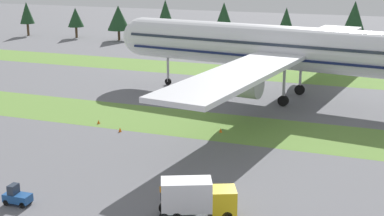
# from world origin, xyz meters

# --- Properties ---
(grass_strip_near) EXTENTS (320.00, 12.57, 0.01)m
(grass_strip_near) POSITION_xyz_m (0.00, 36.41, 0.00)
(grass_strip_near) COLOR olive
(grass_strip_near) RESTS_ON ground
(grass_strip_far) EXTENTS (320.00, 12.57, 0.01)m
(grass_strip_far) POSITION_xyz_m (0.00, 73.55, 0.00)
(grass_strip_far) COLOR olive
(grass_strip_far) RESTS_ON ground
(airliner) EXTENTS (60.30, 74.76, 24.03)m
(airliner) POSITION_xyz_m (9.07, 54.77, 8.62)
(airliner) COLOR white
(airliner) RESTS_ON ground
(baggage_tug) EXTENTS (2.64, 1.38, 1.97)m
(baggage_tug) POSITION_xyz_m (-5.52, 5.98, 0.81)
(baggage_tug) COLOR #1E4C8E
(baggage_tug) RESTS_ON ground
(catering_truck) EXTENTS (7.29, 4.90, 3.58)m
(catering_truck) POSITION_xyz_m (11.30, 9.51, 1.95)
(catering_truck) COLOR yellow
(catering_truck) RESTS_ON ground
(ground_crew_marshaller) EXTENTS (0.56, 0.36, 1.74)m
(ground_crew_marshaller) POSITION_xyz_m (7.06, 11.55, 0.95)
(ground_crew_marshaller) COLOR black
(ground_crew_marshaller) RESTS_ON ground
(taxiway_marker_0) EXTENTS (0.44, 0.44, 0.53)m
(taxiway_marker_0) POSITION_xyz_m (-11.52, 31.68, 0.27)
(taxiway_marker_0) COLOR orange
(taxiway_marker_0) RESTS_ON ground
(taxiway_marker_1) EXTENTS (0.44, 0.44, 0.57)m
(taxiway_marker_1) POSITION_xyz_m (5.82, 33.97, 0.28)
(taxiway_marker_1) COLOR orange
(taxiway_marker_1) RESTS_ON ground
(taxiway_marker_2) EXTENTS (0.44, 0.44, 0.62)m
(taxiway_marker_2) POSITION_xyz_m (-6.93, 29.40, 0.31)
(taxiway_marker_2) COLOR orange
(taxiway_marker_2) RESTS_ON ground
(distant_tree_line) EXTENTS (159.04, 10.43, 12.67)m
(distant_tree_line) POSITION_xyz_m (4.44, 104.50, 7.09)
(distant_tree_line) COLOR #4C3823
(distant_tree_line) RESTS_ON ground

